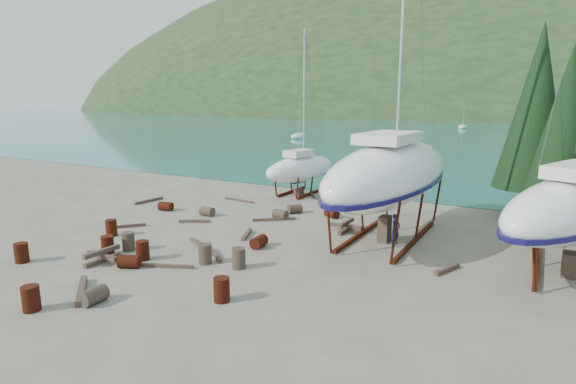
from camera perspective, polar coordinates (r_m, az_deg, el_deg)
The scene contains 46 objects.
ground at distance 21.37m, azimuth -5.32°, elevation -7.68°, with size 600.00×600.00×0.00m, color #656050.
bay_water at distance 331.71m, azimuth 28.35°, elevation 8.84°, with size 700.00×700.00×0.00m, color #18757A.
far_hill at distance 336.71m, azimuth 28.38°, elevation 8.86°, with size 800.00×360.00×110.00m, color #1E2F17.
far_house_left at distance 218.59m, azimuth 11.02°, elevation 10.12°, with size 6.60×5.60×5.60m.
far_house_center at distance 208.90m, azimuth 21.58°, elevation 9.50°, with size 6.60×5.60×5.60m.
cypress_near_right at distance 28.47m, azimuth 31.77°, elevation 7.34°, with size 3.60×3.60×10.00m.
cypress_back_left at distance 30.44m, azimuth 29.01°, elevation 9.42°, with size 4.14×4.14×11.50m.
moored_boat_left at distance 87.34m, azimuth 1.37°, elevation 7.06°, with size 2.00×5.00×6.05m.
moored_boat_mid at distance 96.67m, azimuth 29.08°, elevation 6.06°, with size 2.00×5.00×6.05m.
moored_boat_far at distance 128.14m, azimuth 21.31°, elevation 7.68°, with size 2.00×5.00×6.05m.
large_sailboat_near at distance 23.30m, azimuth 12.97°, elevation 2.43°, with size 4.48×13.79×21.49m.
large_sailboat_far at distance 21.58m, azimuth 32.69°, elevation -1.48°, with size 6.98×11.38×17.35m.
small_sailboat_shore at distance 34.25m, azimuth 1.68°, elevation 3.04°, with size 3.68×7.89×12.13m.
worker at distance 22.84m, azimuth 13.51°, elevation -4.65°, with size 0.57×0.37×1.55m, color #121651.
drum_0 at distance 23.14m, azimuth -30.75°, elevation -6.64°, with size 0.58×0.58×0.88m, color #51200E.
drum_1 at distance 17.54m, azimuth -23.42°, elevation -11.97°, with size 0.58×0.58×0.88m, color #2D2823.
drum_2 at distance 30.27m, azimuth -15.25°, elevation -1.76°, with size 0.58×0.58×0.88m, color #51200E.
drum_3 at distance 17.85m, azimuth -29.85°, elevation -11.64°, with size 0.58×0.58×0.88m, color #51200E.
drum_4 at distance 27.58m, azimuth 5.58°, elevation -2.67°, with size 0.58×0.58×0.88m, color #51200E.
drum_5 at distance 20.12m, azimuth -10.48°, elevation -7.73°, with size 0.58×0.58×0.88m, color #2D2823.
drum_6 at distance 21.97m, azimuth -3.72°, elevation -6.32°, with size 0.58×0.58×0.88m, color #51200E.
drum_7 at distance 16.42m, azimuth -8.42°, elevation -12.15°, with size 0.58×0.58×0.88m, color #51200E.
drum_8 at distance 25.51m, azimuth -21.52°, elevation -4.25°, with size 0.58×0.58×0.88m, color #51200E.
drum_9 at distance 27.15m, azimuth -0.98°, elevation -2.84°, with size 0.58×0.58×0.88m, color #2D2823.
drum_11 at distance 28.52m, azimuth 0.85°, elevation -2.15°, with size 0.58×0.58×0.88m, color #2D2823.
drum_12 at distance 20.48m, azimuth -19.51°, elevation -8.31°, with size 0.58×0.58×0.88m, color #51200E.
drum_13 at distance 22.54m, azimuth -21.93°, elevation -6.29°, with size 0.58×0.58×0.88m, color #51200E.
drum_14 at distance 21.26m, azimuth -17.97°, elevation -7.06°, with size 0.58×0.58×0.88m, color #51200E.
drum_15 at distance 28.31m, azimuth -10.23°, elevation -2.43°, with size 0.58×0.58×0.88m, color #2D2823.
drum_16 at distance 22.79m, azimuth -19.61°, elevation -5.93°, with size 0.58×0.58×0.88m, color #2D2823.
drum_17 at distance 19.37m, azimuth -6.27°, elevation -8.36°, with size 0.58×0.58×0.88m, color #2D2823.
timber_0 at distance 32.20m, azimuth -6.25°, elevation -1.04°, with size 0.14×2.57×0.14m, color brown.
timber_1 at distance 20.13m, azimuth 19.54°, elevation -9.24°, with size 0.19×1.64×0.19m, color brown.
timber_2 at distance 33.25m, azimuth -17.25°, elevation -1.06°, with size 0.19×2.39×0.19m, color brown.
timber_3 at distance 20.28m, azimuth -16.30°, elevation -8.95°, with size 0.15×3.21×0.15m, color brown.
timber_4 at distance 26.94m, azimuth -11.77°, elevation -3.65°, with size 0.17×1.84×0.17m, color brown.
timber_5 at distance 22.37m, azimuth -10.86°, elevation -6.74°, with size 0.16×2.81×0.16m, color brown.
timber_6 at distance 30.29m, azimuth 7.19°, elevation -1.81°, with size 0.19×1.74×0.19m, color brown.
timber_7 at distance 21.01m, azimuth -9.22°, elevation -7.87°, with size 0.17×1.94×0.17m, color brown.
timber_8 at distance 23.88m, azimuth -5.25°, elevation -5.38°, with size 0.19×1.80×0.19m, color brown.
timber_9 at distance 33.44m, azimuth 3.25°, elevation -0.52°, with size 0.15×2.21×0.15m, color brown.
timber_10 at distance 26.81m, azimuth -1.78°, elevation -3.49°, with size 0.16×2.57×0.16m, color brown.
timber_12 at distance 26.96m, azimuth -19.84°, elevation -4.09°, with size 0.17×2.13×0.17m, color brown.
timber_16 at distance 18.63m, azimuth -24.74°, elevation -11.28°, with size 0.23×2.57×0.23m, color brown.
timber_pile_fore at distance 21.57m, azimuth -22.52°, elevation -7.51°, with size 1.80×1.80×0.60m.
timber_pile_aft at distance 24.73m, azimuth 7.39°, elevation -4.34°, with size 1.80×1.80×0.60m.
Camera 1 is at (11.76, -16.43, 6.96)m, focal length 28.00 mm.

